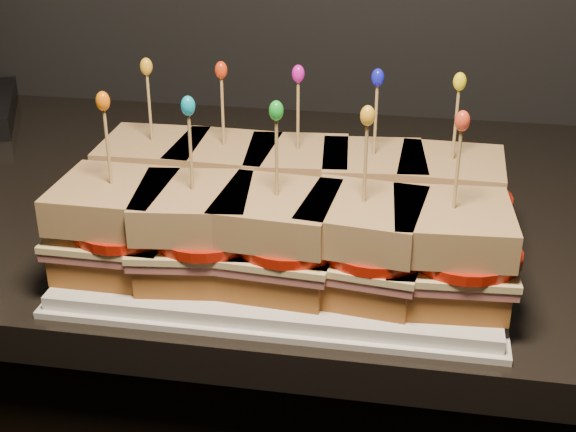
# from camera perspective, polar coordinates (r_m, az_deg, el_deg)

# --- Properties ---
(granite_slab) EXTENTS (2.68, 0.63, 0.04)m
(granite_slab) POSITION_cam_1_polar(r_m,az_deg,el_deg) (0.93, 3.43, 0.32)
(granite_slab) COLOR black
(granite_slab) RESTS_ON cabinet
(platter) EXTENTS (0.39, 0.24, 0.02)m
(platter) POSITION_cam_1_polar(r_m,az_deg,el_deg) (0.77, -0.00, -3.10)
(platter) COLOR white
(platter) RESTS_ON granite_slab
(platter_rim) EXTENTS (0.40, 0.25, 0.01)m
(platter_rim) POSITION_cam_1_polar(r_m,az_deg,el_deg) (0.77, -0.00, -3.49)
(platter_rim) COLOR white
(platter_rim) RESTS_ON granite_slab
(sandwich_0_bread_bot) EXTENTS (0.10, 0.10, 0.03)m
(sandwich_0_bread_bot) POSITION_cam_1_polar(r_m,az_deg,el_deg) (0.84, -9.30, 0.90)
(sandwich_0_bread_bot) COLOR brown
(sandwich_0_bread_bot) RESTS_ON platter
(sandwich_0_ham) EXTENTS (0.11, 0.10, 0.01)m
(sandwich_0_ham) POSITION_cam_1_polar(r_m,az_deg,el_deg) (0.83, -9.38, 1.97)
(sandwich_0_ham) COLOR #B55758
(sandwich_0_ham) RESTS_ON sandwich_0_bread_bot
(sandwich_0_cheese) EXTENTS (0.11, 0.11, 0.01)m
(sandwich_0_cheese) POSITION_cam_1_polar(r_m,az_deg,el_deg) (0.83, -9.42, 2.41)
(sandwich_0_cheese) COLOR #FCE49A
(sandwich_0_cheese) RESTS_ON sandwich_0_ham
(sandwich_0_tomato) EXTENTS (0.10, 0.10, 0.01)m
(sandwich_0_tomato) POSITION_cam_1_polar(r_m,az_deg,el_deg) (0.82, -8.79, 2.68)
(sandwich_0_tomato) COLOR red
(sandwich_0_tomato) RESTS_ON sandwich_0_cheese
(sandwich_0_bread_top) EXTENTS (0.10, 0.10, 0.03)m
(sandwich_0_bread_top) POSITION_cam_1_polar(r_m,az_deg,el_deg) (0.82, -9.56, 4.25)
(sandwich_0_bread_top) COLOR brown
(sandwich_0_bread_top) RESTS_ON sandwich_0_tomato
(sandwich_0_pick) EXTENTS (0.00, 0.00, 0.09)m
(sandwich_0_pick) POSITION_cam_1_polar(r_m,az_deg,el_deg) (0.80, -9.80, 7.33)
(sandwich_0_pick) COLOR tan
(sandwich_0_pick) RESTS_ON sandwich_0_bread_top
(sandwich_0_frill) EXTENTS (0.01, 0.01, 0.02)m
(sandwich_0_frill) POSITION_cam_1_polar(r_m,az_deg,el_deg) (0.79, -10.04, 10.43)
(sandwich_0_frill) COLOR gold
(sandwich_0_frill) RESTS_ON sandwich_0_pick
(sandwich_1_bread_bot) EXTENTS (0.10, 0.10, 0.03)m
(sandwich_1_bread_bot) POSITION_cam_1_polar(r_m,az_deg,el_deg) (0.82, -4.41, 0.53)
(sandwich_1_bread_bot) COLOR brown
(sandwich_1_bread_bot) RESTS_ON platter
(sandwich_1_ham) EXTENTS (0.11, 0.11, 0.01)m
(sandwich_1_ham) POSITION_cam_1_polar(r_m,az_deg,el_deg) (0.81, -4.46, 1.63)
(sandwich_1_ham) COLOR #B55758
(sandwich_1_ham) RESTS_ON sandwich_1_bread_bot
(sandwich_1_cheese) EXTENTS (0.11, 0.11, 0.01)m
(sandwich_1_cheese) POSITION_cam_1_polar(r_m,az_deg,el_deg) (0.81, -4.47, 2.08)
(sandwich_1_cheese) COLOR #FCE49A
(sandwich_1_cheese) RESTS_ON sandwich_1_ham
(sandwich_1_tomato) EXTENTS (0.10, 0.10, 0.01)m
(sandwich_1_tomato) POSITION_cam_1_polar(r_m,az_deg,el_deg) (0.80, -3.76, 2.35)
(sandwich_1_tomato) COLOR red
(sandwich_1_tomato) RESTS_ON sandwich_1_cheese
(sandwich_1_bread_top) EXTENTS (0.10, 0.10, 0.03)m
(sandwich_1_bread_top) POSITION_cam_1_polar(r_m,az_deg,el_deg) (0.80, -4.54, 3.96)
(sandwich_1_bread_top) COLOR brown
(sandwich_1_bread_top) RESTS_ON sandwich_1_tomato
(sandwich_1_pick) EXTENTS (0.00, 0.00, 0.09)m
(sandwich_1_pick) POSITION_cam_1_polar(r_m,az_deg,el_deg) (0.78, -4.66, 7.13)
(sandwich_1_pick) COLOR tan
(sandwich_1_pick) RESTS_ON sandwich_1_bread_top
(sandwich_1_frill) EXTENTS (0.01, 0.01, 0.02)m
(sandwich_1_frill) POSITION_cam_1_polar(r_m,az_deg,el_deg) (0.77, -4.78, 10.31)
(sandwich_1_frill) COLOR red
(sandwich_1_frill) RESTS_ON sandwich_1_pick
(sandwich_2_bread_bot) EXTENTS (0.10, 0.10, 0.03)m
(sandwich_2_bread_bot) POSITION_cam_1_polar(r_m,az_deg,el_deg) (0.80, 0.67, 0.15)
(sandwich_2_bread_bot) COLOR brown
(sandwich_2_bread_bot) RESTS_ON platter
(sandwich_2_ham) EXTENTS (0.11, 0.11, 0.01)m
(sandwich_2_ham) POSITION_cam_1_polar(r_m,az_deg,el_deg) (0.80, 0.68, 1.26)
(sandwich_2_ham) COLOR #B55758
(sandwich_2_ham) RESTS_ON sandwich_2_bread_bot
(sandwich_2_cheese) EXTENTS (0.12, 0.11, 0.01)m
(sandwich_2_cheese) POSITION_cam_1_polar(r_m,az_deg,el_deg) (0.79, 0.68, 1.72)
(sandwich_2_cheese) COLOR #FCE49A
(sandwich_2_cheese) RESTS_ON sandwich_2_ham
(sandwich_2_tomato) EXTENTS (0.10, 0.10, 0.01)m
(sandwich_2_tomato) POSITION_cam_1_polar(r_m,az_deg,el_deg) (0.78, 1.48, 1.99)
(sandwich_2_tomato) COLOR red
(sandwich_2_tomato) RESTS_ON sandwich_2_cheese
(sandwich_2_bread_top) EXTENTS (0.11, 0.11, 0.03)m
(sandwich_2_bread_top) POSITION_cam_1_polar(r_m,az_deg,el_deg) (0.78, 0.69, 3.63)
(sandwich_2_bread_top) COLOR brown
(sandwich_2_bread_top) RESTS_ON sandwich_2_tomato
(sandwich_2_pick) EXTENTS (0.00, 0.00, 0.09)m
(sandwich_2_pick) POSITION_cam_1_polar(r_m,az_deg,el_deg) (0.77, 0.71, 6.85)
(sandwich_2_pick) COLOR tan
(sandwich_2_pick) RESTS_ON sandwich_2_bread_top
(sandwich_2_frill) EXTENTS (0.01, 0.01, 0.02)m
(sandwich_2_frill) POSITION_cam_1_polar(r_m,az_deg,el_deg) (0.75, 0.73, 10.08)
(sandwich_2_frill) COLOR #CD12A9
(sandwich_2_frill) RESTS_ON sandwich_2_pick
(sandwich_3_bread_bot) EXTENTS (0.10, 0.10, 0.03)m
(sandwich_3_bread_bot) POSITION_cam_1_polar(r_m,az_deg,el_deg) (0.80, 5.90, -0.24)
(sandwich_3_bread_bot) COLOR brown
(sandwich_3_bread_bot) RESTS_ON platter
(sandwich_3_ham) EXTENTS (0.11, 0.11, 0.01)m
(sandwich_3_ham) POSITION_cam_1_polar(r_m,az_deg,el_deg) (0.79, 5.95, 0.88)
(sandwich_3_ham) COLOR #B55758
(sandwich_3_ham) RESTS_ON sandwich_3_bread_bot
(sandwich_3_cheese) EXTENTS (0.12, 0.11, 0.01)m
(sandwich_3_cheese) POSITION_cam_1_polar(r_m,az_deg,el_deg) (0.79, 5.98, 1.34)
(sandwich_3_cheese) COLOR #FCE49A
(sandwich_3_cheese) RESTS_ON sandwich_3_ham
(sandwich_3_tomato) EXTENTS (0.10, 0.10, 0.01)m
(sandwich_3_tomato) POSITION_cam_1_polar(r_m,az_deg,el_deg) (0.78, 6.85, 1.60)
(sandwich_3_tomato) COLOR red
(sandwich_3_tomato) RESTS_ON sandwich_3_cheese
(sandwich_3_bread_top) EXTENTS (0.11, 0.11, 0.03)m
(sandwich_3_bread_top) POSITION_cam_1_polar(r_m,az_deg,el_deg) (0.78, 6.07, 3.26)
(sandwich_3_bread_top) COLOR brown
(sandwich_3_bread_top) RESTS_ON sandwich_3_tomato
(sandwich_3_pick) EXTENTS (0.00, 0.00, 0.09)m
(sandwich_3_pick) POSITION_cam_1_polar(r_m,az_deg,el_deg) (0.76, 6.23, 6.50)
(sandwich_3_pick) COLOR tan
(sandwich_3_pick) RESTS_ON sandwich_3_bread_top
(sandwich_3_frill) EXTENTS (0.01, 0.01, 0.02)m
(sandwich_3_frill) POSITION_cam_1_polar(r_m,az_deg,el_deg) (0.75, 6.40, 9.76)
(sandwich_3_frill) COLOR #1518DE
(sandwich_3_frill) RESTS_ON sandwich_3_pick
(sandwich_4_bread_bot) EXTENTS (0.10, 0.10, 0.03)m
(sandwich_4_bread_bot) POSITION_cam_1_polar(r_m,az_deg,el_deg) (0.80, 11.17, -0.64)
(sandwich_4_bread_bot) COLOR brown
(sandwich_4_bread_bot) RESTS_ON platter
(sandwich_4_ham) EXTENTS (0.11, 0.10, 0.01)m
(sandwich_4_ham) POSITION_cam_1_polar(r_m,az_deg,el_deg) (0.79, 11.28, 0.48)
(sandwich_4_ham) COLOR #B55758
(sandwich_4_ham) RESTS_ON sandwich_4_bread_bot
(sandwich_4_cheese) EXTENTS (0.11, 0.11, 0.01)m
(sandwich_4_cheese) POSITION_cam_1_polar(r_m,az_deg,el_deg) (0.79, 11.32, 0.94)
(sandwich_4_cheese) COLOR #FCE49A
(sandwich_4_cheese) RESTS_ON sandwich_4_ham
(sandwich_4_tomato) EXTENTS (0.10, 0.10, 0.01)m
(sandwich_4_tomato) POSITION_cam_1_polar(r_m,az_deg,el_deg) (0.78, 12.25, 1.19)
(sandwich_4_tomato) COLOR red
(sandwich_4_tomato) RESTS_ON sandwich_4_cheese
(sandwich_4_bread_top) EXTENTS (0.10, 0.10, 0.03)m
(sandwich_4_bread_top) POSITION_cam_1_polar(r_m,az_deg,el_deg) (0.78, 11.50, 2.85)
(sandwich_4_bread_top) COLOR brown
(sandwich_4_bread_top) RESTS_ON sandwich_4_tomato
(sandwich_4_pick) EXTENTS (0.00, 0.00, 0.09)m
(sandwich_4_pick) POSITION_cam_1_polar(r_m,az_deg,el_deg) (0.76, 11.80, 6.09)
(sandwich_4_pick) COLOR tan
(sandwich_4_pick) RESTS_ON sandwich_4_bread_top
(sandwich_4_frill) EXTENTS (0.01, 0.01, 0.02)m
(sandwich_4_frill) POSITION_cam_1_polar(r_m,az_deg,el_deg) (0.75, 12.12, 9.34)
(sandwich_4_frill) COLOR yellow
(sandwich_4_frill) RESTS_ON sandwich_4_pick
(sandwich_5_bread_bot) EXTENTS (0.10, 0.10, 0.03)m
(sandwich_5_bread_bot) POSITION_cam_1_polar(r_m,az_deg,el_deg) (0.75, -11.95, -2.61)
(sandwich_5_bread_bot) COLOR brown
(sandwich_5_bread_bot) RESTS_ON platter
(sandwich_5_ham) EXTENTS (0.11, 0.10, 0.01)m
(sandwich_5_ham) POSITION_cam_1_polar(r_m,az_deg,el_deg) (0.74, -12.07, -1.43)
(sandwich_5_ham) COLOR #B55758
(sandwich_5_ham) RESTS_ON sandwich_5_bread_bot
(sandwich_5_cheese) EXTENTS (0.11, 0.10, 0.01)m
(sandwich_5_cheese) POSITION_cam_1_polar(r_m,az_deg,el_deg) (0.74, -12.12, -0.95)
(sandwich_5_cheese) COLOR #FCE49A
(sandwich_5_cheese) RESTS_ON sandwich_5_ham
(sandwich_5_tomato) EXTENTS (0.10, 0.10, 0.01)m
(sandwich_5_tomato) POSITION_cam_1_polar(r_m,az_deg,el_deg) (0.72, -11.45, -0.70)
(sandwich_5_tomato) COLOR red
(sandwich_5_tomato) RESTS_ON sandwich_5_cheese
(sandwich_5_bread_top) EXTENTS (0.10, 0.10, 0.03)m
(sandwich_5_bread_top) POSITION_cam_1_polar(r_m,az_deg,el_deg) (0.72, -12.32, 1.07)
(sandwich_5_bread_top) COLOR brown
(sandwich_5_bread_top) RESTS_ON sandwich_5_tomato
(sandwich_5_pick) EXTENTS (0.00, 0.00, 0.09)m
(sandwich_5_pick) POSITION_cam_1_polar(r_m,az_deg,el_deg) (0.71, -12.67, 4.50)
(sandwich_5_pick) COLOR tan
(sandwich_5_pick) RESTS_ON sandwich_5_bread_top
(sandwich_5_frill) EXTENTS (0.01, 0.01, 0.02)m
(sandwich_5_frill) POSITION_cam_1_polar(r_m,az_deg,el_deg) (0.69, -13.03, 7.97)
(sandwich_5_frill) COLOR orange
(sandwich_5_frill) RESTS_ON sandwich_5_pick
(sandwich_6_bread_bot) EXTENTS (0.11, 0.11, 0.03)m
(sandwich_6_bread_bot) POSITION_cam_1_polar(r_m,az_deg,el_deg) (0.72, -6.51, -3.12)
(sandwich_6_bread_bot) COLOR brown
(sandwich_6_bread_bot) RESTS_ON platter
(sandwich_6_ham) EXTENTS (0.12, 0.11, 0.01)m
(sandwich_6_ham) POSITION_cam_1_polar(r_m,az_deg,el_deg) (0.72, -6.57, -1.92)
(sandwich_6_ham) COLOR #B55758
(sandwich_6_ham) RESTS_ON sandwich_6_bread_bot
(sandwich_6_cheese) EXTENTS (0.12, 0.11, 0.01)m
(sandwich_6_cheese) POSITION_cam_1_polar(r_m,az_deg,el_deg) (0.71, -6.60, -1.42)
(sandwich_6_cheese) COLOR #FCE49A
(sandwich_6_cheese) RESTS_ON sandwich_6_ham
(sandwich_6_tomato) EXTENTS (0.10, 0.10, 0.01)m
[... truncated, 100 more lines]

